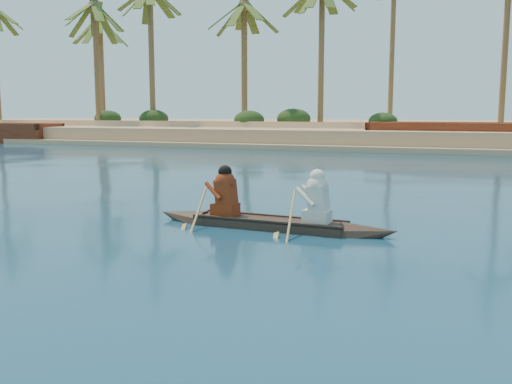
% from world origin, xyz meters
% --- Properties ---
extents(ground, '(160.00, 160.00, 0.00)m').
position_xyz_m(ground, '(0.00, 0.00, 0.00)').
color(ground, '#0B2A46').
rests_on(ground, ground).
extents(sandy_embankment, '(150.00, 51.00, 1.50)m').
position_xyz_m(sandy_embankment, '(0.00, 46.89, 0.53)').
color(sandy_embankment, tan).
rests_on(sandy_embankment, ground).
extents(palm_grove, '(110.00, 14.00, 16.00)m').
position_xyz_m(palm_grove, '(0.00, 35.00, 8.00)').
color(palm_grove, '#304B1A').
rests_on(palm_grove, ground).
extents(shrub_cluster, '(100.00, 6.00, 2.40)m').
position_xyz_m(shrub_cluster, '(0.00, 31.50, 1.20)').
color(shrub_cluster, '#203513').
rests_on(shrub_cluster, ground).
extents(canoe, '(5.65, 1.04, 1.55)m').
position_xyz_m(canoe, '(-4.75, -1.62, 0.30)').
color(canoe, '#38271F').
rests_on(canoe, ground).
extents(barge_mid, '(12.98, 4.77, 2.14)m').
position_xyz_m(barge_mid, '(-1.04, 27.00, 0.75)').
color(barge_mid, maroon).
rests_on(barge_mid, ground).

